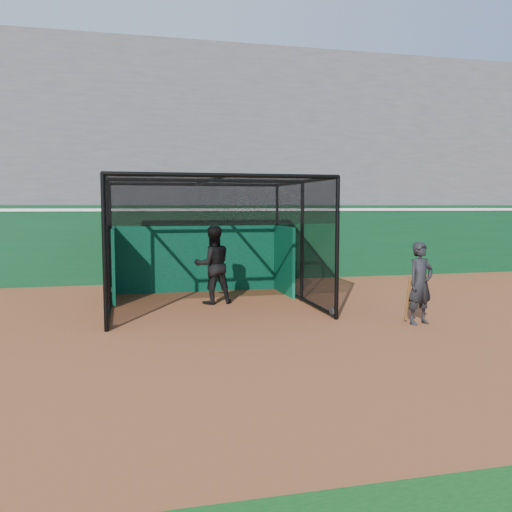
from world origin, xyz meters
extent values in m
plane|color=brown|center=(0.00, 0.00, 0.00)|extent=(120.00, 120.00, 0.00)
cube|color=#093218|center=(0.00, 8.50, 1.25)|extent=(50.00, 0.45, 2.50)
cube|color=white|center=(0.00, 8.50, 2.35)|extent=(50.00, 0.50, 0.08)
cube|color=#4C4C4F|center=(0.00, 12.38, 3.88)|extent=(50.00, 7.85, 7.75)
cube|color=#4C4C4F|center=(0.00, 15.80, 8.35)|extent=(50.00, 0.30, 1.20)
cube|color=#085033|center=(-0.36, 6.30, 0.95)|extent=(4.72, 0.10, 1.90)
cylinder|color=black|center=(-2.78, 1.88, 0.11)|extent=(0.08, 0.22, 0.22)
cylinder|color=black|center=(2.06, 1.88, 0.11)|extent=(0.08, 0.22, 0.22)
cylinder|color=black|center=(-2.78, 6.22, 0.11)|extent=(0.08, 0.22, 0.22)
cylinder|color=black|center=(2.06, 6.22, 0.11)|extent=(0.08, 0.22, 0.22)
imported|color=black|center=(-0.24, 4.25, 0.99)|extent=(1.05, 0.87, 1.97)
imported|color=black|center=(3.60, 0.85, 0.86)|extent=(0.71, 0.55, 1.72)
cylinder|color=#593819|center=(3.35, 0.90, 0.55)|extent=(0.15, 0.38, 1.00)
camera|label=1|loc=(-2.39, -9.22, 2.46)|focal=38.00mm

